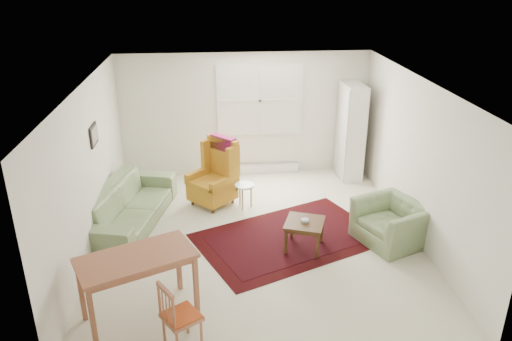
{
  "coord_description": "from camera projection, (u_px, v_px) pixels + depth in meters",
  "views": [
    {
      "loc": [
        -0.66,
        -6.94,
        4.1
      ],
      "look_at": [
        0.0,
        0.3,
        1.05
      ],
      "focal_mm": 35.0,
      "sensor_mm": 36.0,
      "label": 1
    }
  ],
  "objects": [
    {
      "name": "desk_chair",
      "position": [
        181.0,
        315.0,
        5.6
      ],
      "size": [
        0.53,
        0.53,
        0.88
      ],
      "primitive_type": null,
      "rotation": [
        0.0,
        0.0,
        2.14
      ],
      "color": "#9E5D3F",
      "rests_on": "ground"
    },
    {
      "name": "sofa",
      "position": [
        128.0,
        198.0,
        8.26
      ],
      "size": [
        1.46,
        2.53,
        0.96
      ],
      "primitive_type": "imported",
      "rotation": [
        0.0,
        0.0,
        1.33
      ],
      "color": "#748C5D",
      "rests_on": "ground"
    },
    {
      "name": "room",
      "position": [
        258.0,
        160.0,
        7.73
      ],
      "size": [
        5.04,
        5.54,
        2.51
      ],
      "color": "beige",
      "rests_on": "ground"
    },
    {
      "name": "armchair",
      "position": [
        392.0,
        219.0,
        7.77
      ],
      "size": [
        1.22,
        1.29,
        0.8
      ],
      "primitive_type": "imported",
      "rotation": [
        0.0,
        0.0,
        -1.17
      ],
      "color": "#748C5D",
      "rests_on": "ground"
    },
    {
      "name": "wingback_chair",
      "position": [
        212.0,
        173.0,
        8.91
      ],
      "size": [
        1.03,
        1.03,
        1.22
      ],
      "primitive_type": null,
      "rotation": [
        0.0,
        0.0,
        -0.79
      ],
      "color": "#BA7E1C",
      "rests_on": "ground"
    },
    {
      "name": "cabinet",
      "position": [
        351.0,
        132.0,
        9.98
      ],
      "size": [
        0.43,
        0.78,
        1.92
      ],
      "primitive_type": null,
      "rotation": [
        0.0,
        0.0,
        0.03
      ],
      "color": "white",
      "rests_on": "ground"
    },
    {
      "name": "desk",
      "position": [
        139.0,
        287.0,
        6.08
      ],
      "size": [
        1.54,
        1.2,
        0.87
      ],
      "primitive_type": null,
      "rotation": [
        0.0,
        0.0,
        0.43
      ],
      "color": "#9E5D3F",
      "rests_on": "ground"
    },
    {
      "name": "coffee_table",
      "position": [
        304.0,
        235.0,
        7.65
      ],
      "size": [
        0.73,
        0.73,
        0.46
      ],
      "primitive_type": null,
      "rotation": [
        0.0,
        0.0,
        -0.35
      ],
      "color": "#442A15",
      "rests_on": "ground"
    },
    {
      "name": "stool",
      "position": [
        245.0,
        196.0,
        8.92
      ],
      "size": [
        0.39,
        0.39,
        0.46
      ],
      "primitive_type": null,
      "rotation": [
        0.0,
        0.0,
        0.15
      ],
      "color": "white",
      "rests_on": "ground"
    },
    {
      "name": "rug",
      "position": [
        289.0,
        238.0,
        7.99
      ],
      "size": [
        3.31,
        2.79,
        0.03
      ],
      "primitive_type": null,
      "rotation": [
        0.0,
        0.0,
        0.42
      ],
      "color": "black",
      "rests_on": "ground"
    }
  ]
}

